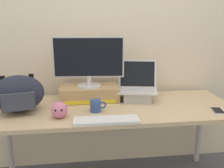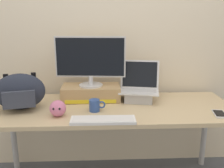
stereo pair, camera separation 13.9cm
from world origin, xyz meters
name	(u,v)px [view 2 (the right image)]	position (x,y,z in m)	size (l,w,h in m)	color
back_wall	(110,26)	(0.00, 0.45, 1.30)	(7.00, 0.10, 2.60)	beige
desk	(112,115)	(0.00, 0.00, 0.64)	(1.87, 0.69, 0.71)	tan
toner_box_yellow	(91,93)	(-0.17, 0.18, 0.77)	(0.48, 0.24, 0.12)	tan
desktop_monitor	(90,60)	(-0.17, 0.18, 1.04)	(0.57, 0.19, 0.40)	silver
open_laptop	(139,92)	(0.23, 0.14, 0.78)	(0.36, 0.30, 0.32)	#ADADB2
external_keyboard	(103,120)	(-0.07, -0.28, 0.72)	(0.43, 0.13, 0.02)	white
messenger_backpack	(20,92)	(-0.68, -0.02, 0.85)	(0.40, 0.28, 0.27)	#232838
coffee_mug	(95,105)	(-0.13, -0.09, 0.75)	(0.12, 0.08, 0.09)	#2D4C93
cell_phone	(219,114)	(0.75, -0.20, 0.72)	(0.10, 0.16, 0.01)	silver
plush_toy	(58,108)	(-0.38, -0.17, 0.77)	(0.11, 0.11, 0.11)	#CC7099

